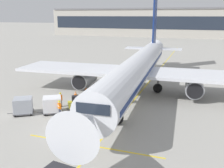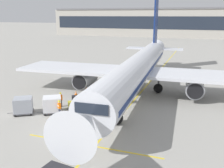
# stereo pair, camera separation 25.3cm
# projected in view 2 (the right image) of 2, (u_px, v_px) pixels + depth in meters

# --- Properties ---
(ground_plane) EXTENTS (600.00, 600.00, 0.00)m
(ground_plane) POSITION_uv_depth(u_px,v_px,m) (68.00, 130.00, 23.98)
(ground_plane) COLOR #9E9B93
(parked_airplane) EXTENTS (33.85, 43.22, 14.34)m
(parked_airplane) POSITION_uv_depth(u_px,v_px,m) (138.00, 69.00, 34.58)
(parked_airplane) COLOR silver
(parked_airplane) RESTS_ON ground
(belt_loader) EXTENTS (5.15, 3.97, 2.94)m
(belt_loader) POSITION_uv_depth(u_px,v_px,m) (85.00, 100.00, 29.66)
(belt_loader) COLOR gold
(belt_loader) RESTS_ON ground
(baggage_cart_lead) EXTENTS (2.74, 2.41, 1.91)m
(baggage_cart_lead) POSITION_uv_depth(u_px,v_px,m) (52.00, 104.00, 27.99)
(baggage_cart_lead) COLOR #515156
(baggage_cart_lead) RESTS_ON ground
(baggage_cart_second) EXTENTS (2.74, 2.41, 1.91)m
(baggage_cart_second) POSITION_uv_depth(u_px,v_px,m) (23.00, 105.00, 27.71)
(baggage_cart_second) COLOR #515156
(baggage_cart_second) RESTS_ON ground
(ground_crew_by_loader) EXTENTS (0.55, 0.35, 1.74)m
(ground_crew_by_loader) POSITION_uv_depth(u_px,v_px,m) (58.00, 101.00, 28.99)
(ground_crew_by_loader) COLOR #514C42
(ground_crew_by_loader) RESTS_ON ground
(ground_crew_by_carts) EXTENTS (0.43, 0.45, 1.74)m
(ground_crew_by_carts) POSITION_uv_depth(u_px,v_px,m) (91.00, 100.00, 29.55)
(ground_crew_by_carts) COLOR #514C42
(ground_crew_by_carts) RESTS_ON ground
(ground_crew_marshaller) EXTENTS (0.55, 0.34, 1.74)m
(ground_crew_marshaller) POSITION_uv_depth(u_px,v_px,m) (61.00, 98.00, 29.92)
(ground_crew_marshaller) COLOR black
(ground_crew_marshaller) RESTS_ON ground
(ground_crew_wingwalker) EXTENTS (0.49, 0.41, 1.74)m
(ground_crew_wingwalker) POSITION_uv_depth(u_px,v_px,m) (59.00, 107.00, 27.13)
(ground_crew_wingwalker) COLOR #333847
(ground_crew_wingwalker) RESTS_ON ground
(safety_cone_engine_keepout) EXTENTS (0.53, 0.53, 0.61)m
(safety_cone_engine_keepout) POSITION_uv_depth(u_px,v_px,m) (76.00, 93.00, 34.30)
(safety_cone_engine_keepout) COLOR black
(safety_cone_engine_keepout) RESTS_ON ground
(safety_cone_wingtip) EXTENTS (0.59, 0.59, 0.68)m
(safety_cone_wingtip) POSITION_uv_depth(u_px,v_px,m) (87.00, 88.00, 36.59)
(safety_cone_wingtip) COLOR black
(safety_cone_wingtip) RESTS_ON ground
(apron_guidance_line_lead_in) EXTENTS (0.20, 110.00, 0.01)m
(apron_guidance_line_lead_in) POSITION_uv_depth(u_px,v_px,m) (139.00, 95.00, 34.60)
(apron_guidance_line_lead_in) COLOR yellow
(apron_guidance_line_lead_in) RESTS_ON ground
(apron_guidance_line_stop_bar) EXTENTS (12.00, 0.20, 0.01)m
(apron_guidance_line_stop_bar) POSITION_uv_depth(u_px,v_px,m) (91.00, 146.00, 21.13)
(apron_guidance_line_stop_bar) COLOR yellow
(apron_guidance_line_stop_bar) RESTS_ON ground
(terminal_building) EXTENTS (148.50, 17.74, 13.78)m
(terminal_building) POSITION_uv_depth(u_px,v_px,m) (201.00, 23.00, 123.01)
(terminal_building) COLOR #A8A399
(terminal_building) RESTS_ON ground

